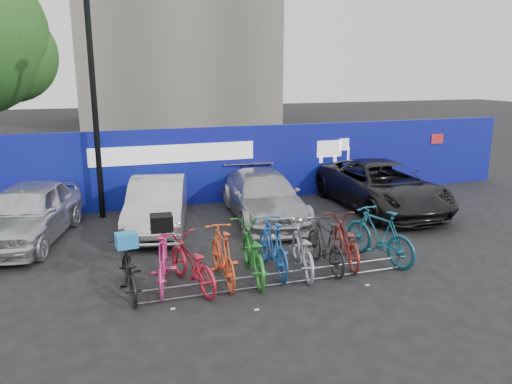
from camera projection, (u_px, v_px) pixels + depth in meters
name	position (u px, v px, depth m)	size (l,w,h in m)	color
ground	(272.00, 274.00, 10.34)	(100.00, 100.00, 0.00)	black
hoarding	(206.00, 166.00, 15.58)	(22.00, 0.18, 2.40)	navy
lamppost	(94.00, 102.00, 13.55)	(0.25, 0.50, 6.11)	black
bike_rack	(283.00, 278.00, 9.74)	(5.60, 0.03, 0.30)	#595B60
car_0	(28.00, 213.00, 12.19)	(1.71, 4.26, 1.45)	silver
car_1	(157.00, 204.00, 13.15)	(1.41, 4.05, 1.34)	#AEAEB3
car_2	(264.00, 196.00, 14.03)	(1.85, 4.56, 1.32)	#ABABAF
car_3	(381.00, 186.00, 15.01)	(2.39, 5.17, 1.44)	black
bike_0	(129.00, 271.00, 9.32)	(0.62, 1.77, 0.93)	black
bike_1	(163.00, 259.00, 9.61)	(0.54, 1.92, 1.15)	#E13282
bike_2	(192.00, 263.00, 9.61)	(0.66, 1.91, 1.00)	red
bike_3	(223.00, 255.00, 9.83)	(0.54, 1.90, 1.14)	#E15226
bike_4	(252.00, 251.00, 10.09)	(0.74, 2.11, 1.11)	#227E26
bike_5	(273.00, 246.00, 10.33)	(0.54, 1.92, 1.16)	#1A51A5
bike_6	(302.00, 248.00, 10.37)	(0.68, 1.96, 1.03)	#9A9BA1
bike_7	(325.00, 244.00, 10.51)	(0.51, 1.82, 1.09)	black
bike_8	(345.00, 241.00, 10.86)	(0.67, 1.92, 1.01)	maroon
bike_9	(379.00, 235.00, 10.93)	(0.57, 2.00, 1.20)	#16556D
cargo_crate	(127.00, 240.00, 9.18)	(0.38, 0.29, 0.27)	#237FCE
cargo_topcase	(161.00, 223.00, 9.43)	(0.42, 0.37, 0.31)	black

